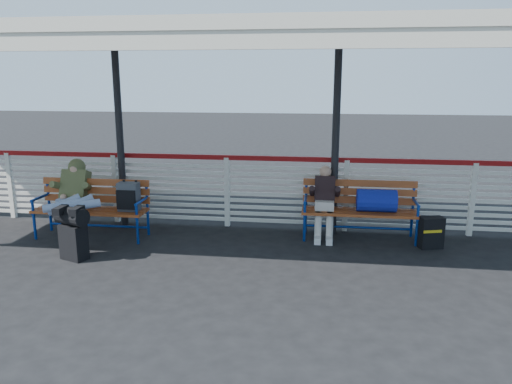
# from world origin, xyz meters

# --- Properties ---
(ground) EXTENTS (60.00, 60.00, 0.00)m
(ground) POSITION_xyz_m (0.00, 0.00, 0.00)
(ground) COLOR black
(ground) RESTS_ON ground
(fence) EXTENTS (12.08, 0.08, 1.24)m
(fence) POSITION_xyz_m (0.00, 1.90, 0.66)
(fence) COLOR silver
(fence) RESTS_ON ground
(canopy) EXTENTS (12.60, 3.60, 3.16)m
(canopy) POSITION_xyz_m (-0.00, 0.87, 3.04)
(canopy) COLOR silver
(canopy) RESTS_ON ground
(luggage_stack) EXTENTS (0.52, 0.41, 0.76)m
(luggage_stack) POSITION_xyz_m (-1.83, 0.01, 0.41)
(luggage_stack) COLOR black
(luggage_stack) RESTS_ON ground
(bench_left) EXTENTS (1.80, 0.56, 0.92)m
(bench_left) POSITION_xyz_m (-1.84, 1.04, 0.59)
(bench_left) COLOR #A44A1F
(bench_left) RESTS_ON ground
(bench_right) EXTENTS (1.80, 0.56, 0.92)m
(bench_right) POSITION_xyz_m (2.34, 1.50, 0.60)
(bench_right) COLOR #A44A1F
(bench_right) RESTS_ON ground
(traveler_man) EXTENTS (0.93, 1.64, 0.77)m
(traveler_man) POSITION_xyz_m (-2.18, 0.70, 0.68)
(traveler_man) COLOR #8D9FBE
(traveler_man) RESTS_ON ground
(companion_person) EXTENTS (0.32, 0.66, 1.15)m
(companion_person) POSITION_xyz_m (1.65, 1.49, 0.60)
(companion_person) COLOR beige
(companion_person) RESTS_ON ground
(suitcase_side) EXTENTS (0.38, 0.30, 0.48)m
(suitcase_side) POSITION_xyz_m (3.25, 1.20, 0.24)
(suitcase_side) COLOR black
(suitcase_side) RESTS_ON ground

